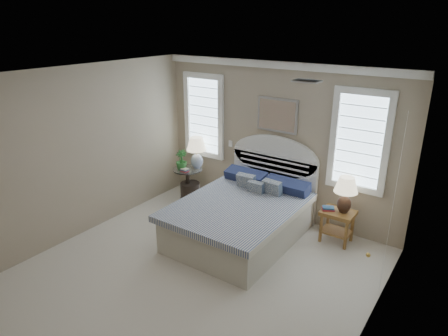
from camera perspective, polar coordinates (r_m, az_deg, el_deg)
floor at (r=5.65m, az=-5.44°, el=-15.70°), size 4.50×5.00×0.01m
ceiling at (r=4.61m, az=-6.58°, el=12.54°), size 4.50×5.00×0.01m
wall_back at (r=6.94m, az=7.56°, el=3.77°), size 4.50×0.02×2.70m
wall_left at (r=6.58m, az=-21.04°, el=1.62°), size 0.02×5.00×2.70m
wall_right at (r=4.03m, az=19.61°, el=-10.21°), size 0.02×5.00×2.70m
crown_molding at (r=6.65m, az=7.92°, el=14.39°), size 4.50×0.08×0.12m
hvac_vent at (r=4.65m, az=11.76°, el=12.07°), size 0.30×0.20×0.02m
switch_plate at (r=7.44m, az=0.94°, el=3.50°), size 0.08×0.01×0.12m
window_left at (r=7.66m, az=-2.82°, el=7.46°), size 0.90×0.06×1.60m
window_right at (r=6.37m, az=18.82°, el=3.64°), size 0.90×0.06×1.60m
painting at (r=6.79m, az=7.58°, el=7.49°), size 0.74×0.04×0.58m
closet_door at (r=5.16m, az=22.95°, el=-5.62°), size 0.02×1.80×2.40m
bed at (r=6.45m, az=2.83°, el=-6.65°), size 1.72×2.28×1.47m
side_table_left at (r=7.77m, az=-5.18°, el=-1.82°), size 0.56×0.56×0.63m
nightstand_right at (r=6.54m, az=15.91°, el=-7.10°), size 0.50×0.40×0.53m
floor_pot at (r=7.84m, az=-4.84°, el=-3.32°), size 0.43×0.43×0.34m
lamp_left at (r=7.61m, az=-3.94°, el=2.70°), size 0.50×0.50×0.62m
lamp_right at (r=6.33m, az=16.99°, el=-3.12°), size 0.44×0.44×0.59m
potted_plant at (r=7.58m, az=-6.10°, el=1.10°), size 0.28×0.28×0.39m
books_left at (r=7.55m, az=-5.67°, el=-0.27°), size 0.15×0.11×0.06m
books_right at (r=6.47m, az=14.67°, el=-5.61°), size 0.22×0.20×0.05m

